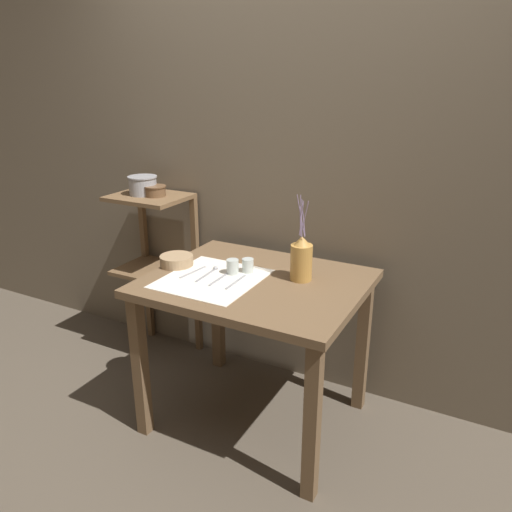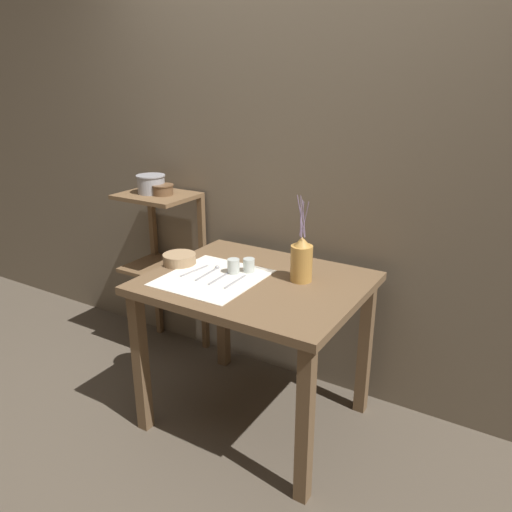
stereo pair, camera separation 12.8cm
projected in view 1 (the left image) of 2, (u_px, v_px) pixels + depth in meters
The scene contains 15 objects.
ground_plane at pixel (256, 417), 2.67m from camera, with size 12.00×12.00×0.00m, color brown.
stone_wall_back at pixel (301, 178), 2.70m from camera, with size 7.00×0.06×2.40m.
wooden_table at pixel (256, 302), 2.43m from camera, with size 1.02×0.84×0.80m.
wooden_shelf_unit at pixel (157, 245), 3.08m from camera, with size 0.44×0.35×1.06m.
linen_cloth at pixel (212, 279), 2.40m from camera, with size 0.44×0.48×0.00m.
pitcher_with_flowers at pixel (301, 259), 2.36m from camera, with size 0.10×0.10×0.41m.
wooden_bowl at pixel (177, 261), 2.56m from camera, with size 0.17×0.17×0.05m.
glass_tumbler_near at pixel (233, 267), 2.45m from camera, with size 0.06×0.06×0.07m.
glass_tumbler_far at pixel (248, 265), 2.47m from camera, with size 0.06×0.06×0.07m.
fork_inner at pixel (193, 272), 2.47m from camera, with size 0.04×0.19×0.00m.
spoon_inner at pixel (212, 271), 2.48m from camera, with size 0.02×0.20×0.02m.
fork_outer at pixel (220, 279), 2.39m from camera, with size 0.01×0.19×0.00m.
knife_center at pixel (236, 282), 2.35m from camera, with size 0.02×0.19×0.00m.
metal_pot_large at pixel (143, 185), 2.94m from camera, with size 0.17×0.17×0.11m.
metal_pot_small at pixel (155, 190), 2.91m from camera, with size 0.13×0.13×0.06m.
Camera 1 is at (1.04, -1.96, 1.72)m, focal length 35.00 mm.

